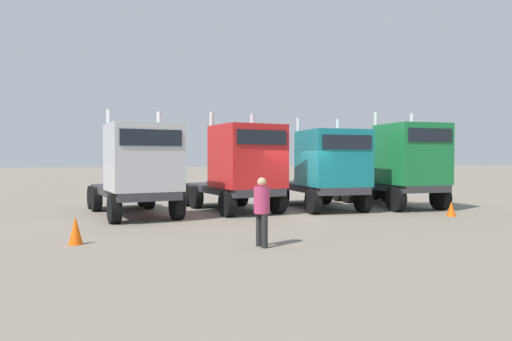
% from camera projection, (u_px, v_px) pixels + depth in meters
% --- Properties ---
extents(ground, '(200.00, 200.00, 0.00)m').
position_uv_depth(ground, '(294.00, 215.00, 17.84)').
color(ground, gray).
extents(semi_truck_silver, '(3.34, 6.64, 4.04)m').
position_uv_depth(semi_truck_silver, '(138.00, 170.00, 17.17)').
color(semi_truck_silver, '#333338').
rests_on(semi_truck_silver, ground).
extents(semi_truck_red, '(3.30, 5.99, 4.13)m').
position_uv_depth(semi_truck_red, '(241.00, 167.00, 18.80)').
color(semi_truck_red, '#333338').
rests_on(semi_truck_red, ground).
extents(semi_truck_teal, '(2.90, 6.14, 3.97)m').
position_uv_depth(semi_truck_teal, '(326.00, 168.00, 19.68)').
color(semi_truck_teal, '#333338').
rests_on(semi_truck_teal, ground).
extents(semi_truck_green, '(2.80, 6.49, 4.28)m').
position_uv_depth(semi_truck_green, '(402.00, 165.00, 20.48)').
color(semi_truck_green, '#333338').
rests_on(semi_truck_green, ground).
extents(visitor_with_camera, '(0.46, 0.46, 1.74)m').
position_uv_depth(visitor_with_camera, '(262.00, 207.00, 11.50)').
color(visitor_with_camera, black).
rests_on(visitor_with_camera, ground).
extents(traffic_cone_near, '(0.36, 0.36, 0.73)m').
position_uv_depth(traffic_cone_near, '(76.00, 230.00, 11.85)').
color(traffic_cone_near, '#F2590C').
rests_on(traffic_cone_near, ground).
extents(traffic_cone_mid, '(0.36, 0.36, 0.56)m').
position_uv_depth(traffic_cone_mid, '(451.00, 209.00, 17.59)').
color(traffic_cone_mid, '#F2590C').
rests_on(traffic_cone_mid, ground).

